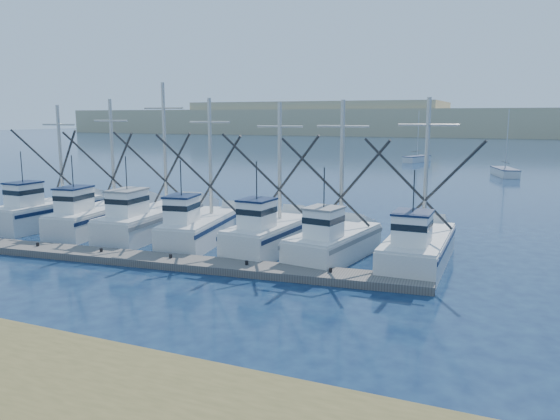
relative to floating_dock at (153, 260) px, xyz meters
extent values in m
plane|color=#0C1A38|center=(8.91, -6.45, -0.18)|extent=(500.00, 500.00, 0.00)
cube|color=#605C56|center=(0.00, 0.00, 0.00)|extent=(27.10, 4.38, 0.36)
cube|color=tan|center=(8.91, 203.55, 4.82)|extent=(360.00, 60.00, 10.00)
cube|color=silver|center=(-11.94, 4.96, 0.61)|extent=(2.77, 7.60, 1.57)
cube|color=white|center=(-11.94, 3.04, 2.14)|extent=(1.51, 1.89, 1.50)
cylinder|color=#B7B2A8|center=(-11.94, 6.24, 4.58)|extent=(0.22, 0.22, 6.38)
cube|color=silver|center=(-8.06, 5.41, 0.54)|extent=(3.51, 8.67, 1.44)
cube|color=white|center=(-8.06, 3.26, 2.01)|extent=(1.66, 2.22, 1.50)
cylinder|color=#B7B2A8|center=(-8.06, 6.85, 4.69)|extent=(0.22, 0.22, 6.87)
cube|color=silver|center=(-4.16, 5.66, 0.56)|extent=(3.30, 9.10, 1.48)
cube|color=white|center=(-4.16, 3.38, 2.05)|extent=(1.67, 2.29, 1.50)
cylinder|color=#B7B2A8|center=(-4.16, 7.18, 5.20)|extent=(0.22, 0.22, 7.79)
cube|color=silver|center=(-0.21, 4.84, 0.53)|extent=(3.57, 7.58, 1.41)
cube|color=white|center=(-0.21, 2.98, 1.98)|extent=(1.67, 1.98, 1.50)
cylinder|color=#B7B2A8|center=(-0.21, 6.08, 4.65)|extent=(0.22, 0.22, 6.84)
cube|color=silver|center=(4.36, 4.59, 0.57)|extent=(2.89, 6.93, 1.51)
cube|color=white|center=(4.36, 2.86, 2.08)|extent=(1.52, 1.75, 1.50)
cylinder|color=#B7B2A8|center=(4.36, 5.75, 4.56)|extent=(0.22, 0.22, 6.45)
cube|color=silver|center=(7.95, 4.48, 0.49)|extent=(3.43, 6.85, 1.34)
cube|color=white|center=(7.95, 2.80, 1.90)|extent=(1.67, 1.79, 1.50)
cylinder|color=#B7B2A8|center=(7.95, 5.60, 4.51)|extent=(0.22, 0.22, 6.71)
cube|color=silver|center=(12.09, 5.13, 0.50)|extent=(2.78, 7.89, 1.35)
cube|color=white|center=(12.09, 3.12, 1.92)|extent=(1.58, 1.93, 1.50)
cylinder|color=#B7B2A8|center=(12.09, 6.47, 4.57)|extent=(0.22, 0.22, 6.79)
cube|color=silver|center=(14.95, 50.26, 0.27)|extent=(3.57, 6.15, 0.90)
cylinder|color=#B7B2A8|center=(14.95, 50.56, 4.32)|extent=(0.12, 0.12, 7.20)
cube|color=silver|center=(1.45, 67.35, 0.27)|extent=(3.66, 6.20, 0.90)
cylinder|color=#B7B2A8|center=(1.45, 67.65, 4.32)|extent=(0.12, 0.12, 7.20)
camera|label=1|loc=(16.26, -21.52, 7.02)|focal=35.00mm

